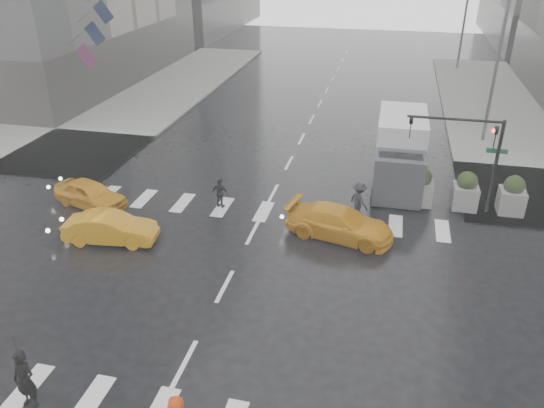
% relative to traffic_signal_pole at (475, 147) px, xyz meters
% --- Properties ---
extents(ground, '(120.00, 120.00, 0.00)m').
position_rel_traffic_signal_pole_xyz_m(ground, '(-9.01, -8.01, -3.22)').
color(ground, black).
rests_on(ground, ground).
extents(sidewalk_nw, '(35.00, 35.00, 0.15)m').
position_rel_traffic_signal_pole_xyz_m(sidewalk_nw, '(-28.51, 9.49, -3.14)').
color(sidewalk_nw, slate).
rests_on(sidewalk_nw, ground).
extents(road_markings, '(18.00, 48.00, 0.01)m').
position_rel_traffic_signal_pole_xyz_m(road_markings, '(-9.01, -8.01, -3.21)').
color(road_markings, silver).
rests_on(road_markings, ground).
extents(traffic_signal_pole, '(4.45, 0.42, 4.50)m').
position_rel_traffic_signal_pole_xyz_m(traffic_signal_pole, '(0.00, 0.00, 0.00)').
color(traffic_signal_pole, black).
rests_on(traffic_signal_pole, ground).
extents(street_lamp_near, '(2.15, 0.22, 9.00)m').
position_rel_traffic_signal_pole_xyz_m(street_lamp_near, '(1.86, 9.99, 1.73)').
color(street_lamp_near, '#59595B').
rests_on(street_lamp_near, ground).
extents(street_lamp_far, '(2.15, 0.22, 9.00)m').
position_rel_traffic_signal_pole_xyz_m(street_lamp_far, '(1.86, 29.99, 1.73)').
color(street_lamp_far, '#59595B').
rests_on(street_lamp_far, ground).
extents(planter_west, '(1.10, 1.10, 1.80)m').
position_rel_traffic_signal_pole_xyz_m(planter_west, '(-2.01, 0.19, -2.23)').
color(planter_west, slate).
rests_on(planter_west, ground).
extents(planter_mid, '(1.10, 1.10, 1.80)m').
position_rel_traffic_signal_pole_xyz_m(planter_mid, '(-0.01, 0.19, -2.23)').
color(planter_mid, slate).
rests_on(planter_mid, ground).
extents(planter_east, '(1.10, 1.10, 1.80)m').
position_rel_traffic_signal_pole_xyz_m(planter_east, '(1.99, 0.19, -2.23)').
color(planter_east, slate).
rests_on(planter_east, ground).
extents(flag_cluster, '(2.87, 3.06, 4.69)m').
position_rel_traffic_signal_pole_xyz_m(flag_cluster, '(-24.09, 10.49, 2.42)').
color(flag_cluster, '#59595B').
rests_on(flag_cluster, ground).
extents(pedestrian_black, '(1.07, 1.09, 2.43)m').
position_rel_traffic_signal_pole_xyz_m(pedestrian_black, '(-12.52, -14.42, -1.65)').
color(pedestrian_black, black).
rests_on(pedestrian_black, ground).
extents(pedestrian_far_a, '(0.97, 0.72, 1.48)m').
position_rel_traffic_signal_pole_xyz_m(pedestrian_far_a, '(-11.08, -2.03, -2.48)').
color(pedestrian_far_a, black).
rests_on(pedestrian_far_a, ground).
extents(pedestrian_far_b, '(1.20, 1.21, 1.70)m').
position_rel_traffic_signal_pole_xyz_m(pedestrian_far_b, '(-4.70, -1.57, -2.37)').
color(pedestrian_far_b, black).
rests_on(pedestrian_far_b, ground).
extents(taxi_front, '(3.96, 2.47, 1.26)m').
position_rel_traffic_signal_pole_xyz_m(taxi_front, '(-17.07, -3.26, -2.59)').
color(taxi_front, orange).
rests_on(taxi_front, ground).
extents(taxi_mid, '(3.94, 1.80, 1.25)m').
position_rel_traffic_signal_pole_xyz_m(taxi_mid, '(-14.56, -6.01, -2.59)').
color(taxi_mid, orange).
rests_on(taxi_mid, ground).
extents(taxi_rear, '(4.32, 2.63, 1.32)m').
position_rel_traffic_signal_pole_xyz_m(taxi_rear, '(-5.35, -3.50, -2.56)').
color(taxi_rear, orange).
rests_on(taxi_rear, ground).
extents(box_truck, '(2.38, 6.36, 3.38)m').
position_rel_traffic_signal_pole_xyz_m(box_truck, '(-3.05, 2.68, -1.41)').
color(box_truck, silver).
rests_on(box_truck, ground).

